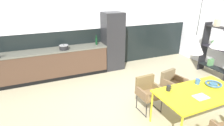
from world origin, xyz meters
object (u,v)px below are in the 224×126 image
at_px(fruit_bowl, 213,84).
at_px(pendant_lamp_over_table_far, 222,40).
at_px(dining_table, 200,94).
at_px(armchair_facing_counter, 172,81).
at_px(mug_short_terracotta, 169,88).
at_px(pendant_lamp_over_table_near, 195,44).
at_px(bottle_vinegar_dark, 96,41).
at_px(mug_white_ceramic, 198,82).
at_px(refrigerator_column, 113,41).
at_px(cooking_pot, 64,47).
at_px(armchair_by_stool, 148,89).
at_px(open_book, 201,97).
at_px(open_shelf_unit, 217,49).

relative_size(fruit_bowl, pendant_lamp_over_table_far, 0.29).
distance_m(dining_table, armchair_facing_counter, 0.98).
relative_size(mug_short_terracotta, pendant_lamp_over_table_near, 0.12).
bearing_deg(bottle_vinegar_dark, mug_white_ceramic, -69.87).
relative_size(refrigerator_column, pendant_lamp_over_table_far, 1.72).
distance_m(mug_short_terracotta, pendant_lamp_over_table_far, 1.28).
xyz_separation_m(mug_short_terracotta, bottle_vinegar_dark, (-0.41, 3.09, 0.24)).
height_order(armchair_facing_counter, mug_short_terracotta, mug_short_terracotta).
bearing_deg(pendant_lamp_over_table_far, bottle_vinegar_dark, 110.66).
bearing_deg(mug_white_ceramic, cooking_pot, 126.50).
bearing_deg(mug_short_terracotta, mug_white_ceramic, -1.04).
relative_size(armchair_by_stool, fruit_bowl, 2.43).
bearing_deg(open_book, open_shelf_unit, 34.47).
height_order(refrigerator_column, pendant_lamp_over_table_near, pendant_lamp_over_table_near).
height_order(armchair_facing_counter, armchair_by_stool, armchair_by_stool).
bearing_deg(dining_table, pendant_lamp_over_table_near, 177.93).
relative_size(dining_table, open_book, 6.48).
height_order(refrigerator_column, bottle_vinegar_dark, refrigerator_column).
xyz_separation_m(refrigerator_column, pendant_lamp_over_table_near, (0.02, -3.35, 0.76)).
bearing_deg(open_shelf_unit, armchair_by_stool, -75.77).
bearing_deg(mug_white_ceramic, mug_short_terracotta, 178.96).
relative_size(armchair_facing_counter, pendant_lamp_over_table_far, 0.66).
height_order(refrigerator_column, armchair_by_stool, refrigerator_column).
distance_m(refrigerator_column, fruit_bowl, 3.38).
distance_m(armchair_facing_counter, pendant_lamp_over_table_near, 1.61).
bearing_deg(open_book, dining_table, 46.19).
distance_m(fruit_bowl, open_shelf_unit, 2.46).
bearing_deg(refrigerator_column, pendant_lamp_over_table_near, -89.57).
bearing_deg(mug_short_terracotta, fruit_bowl, -11.67).
bearing_deg(armchair_facing_counter, open_shelf_unit, -176.83).
bearing_deg(refrigerator_column, bottle_vinegar_dark, 179.10).
bearing_deg(armchair_facing_counter, cooking_pot, -60.01).
relative_size(open_book, cooking_pot, 0.94).
bearing_deg(bottle_vinegar_dark, armchair_facing_counter, -65.99).
bearing_deg(refrigerator_column, pendant_lamp_over_table_far, -78.33).
bearing_deg(mug_short_terracotta, armchair_by_stool, 99.35).
relative_size(armchair_by_stool, mug_white_ceramic, 5.65).
bearing_deg(mug_short_terracotta, cooking_pot, 116.46).
bearing_deg(cooking_pot, bottle_vinegar_dark, 6.97).
bearing_deg(open_shelf_unit, open_book, -55.53).
bearing_deg(mug_white_ceramic, armchair_by_stool, 145.54).
bearing_deg(refrigerator_column, armchair_by_stool, -95.64).
height_order(mug_short_terracotta, pendant_lamp_over_table_near, pendant_lamp_over_table_near).
bearing_deg(dining_table, mug_short_terracotta, 151.27).
relative_size(armchair_facing_counter, armchair_by_stool, 0.95).
relative_size(pendant_lamp_over_table_near, pendant_lamp_over_table_far, 1.00).
height_order(open_book, cooking_pot, cooking_pot).
xyz_separation_m(dining_table, mug_white_ceramic, (0.21, 0.27, 0.10)).
distance_m(open_book, pendant_lamp_over_table_far, 1.09).
xyz_separation_m(refrigerator_column, armchair_facing_counter, (0.51, -2.42, -0.46)).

